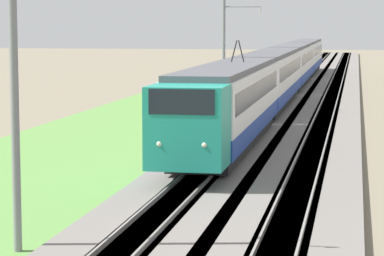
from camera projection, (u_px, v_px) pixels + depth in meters
ballast_main at (272, 107)px, 64.17m from camera, size 240.00×4.40×0.30m
ballast_adjacent at (328, 108)px, 63.48m from camera, size 240.00×4.40×0.30m
track_main at (272, 107)px, 64.17m from camera, size 240.00×1.57×0.45m
track_adjacent at (328, 108)px, 63.48m from camera, size 240.00×1.57×0.45m
grass_verge at (179, 107)px, 65.38m from camera, size 240.00×11.32×0.12m
passenger_train at (284, 68)px, 73.50m from camera, size 86.90×2.87×5.24m
catenary_mast_near at (17, 92)px, 23.29m from camera, size 0.22×2.56×8.33m
catenary_mast_mid at (225, 52)px, 59.72m from camera, size 0.22×2.56×8.05m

